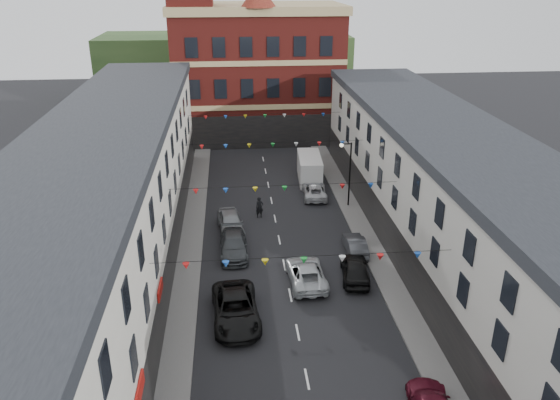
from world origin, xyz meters
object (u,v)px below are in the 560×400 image
object	(u,v)px
car_right_e	(355,245)
moving_car	(306,273)
car_right_d	(355,269)
car_left_e	(230,222)
pedestrian	(260,207)
street_lamp	(347,166)
white_van	(310,168)
car_left_c	(236,309)
car_left_d	(234,245)
car_right_f	(315,191)

from	to	relation	value
car_right_e	moving_car	world-z (taller)	moving_car
car_right_d	moving_car	xyz separation A→B (m)	(-3.43, -0.12, -0.05)
car_left_e	car_right_d	world-z (taller)	car_left_e
car_left_e	moving_car	size ratio (longest dim) A/B	0.91
car_right_e	pedestrian	xyz separation A→B (m)	(-6.79, 6.96, 0.28)
street_lamp	pedestrian	size ratio (longest dim) A/B	3.22
car_right_e	white_van	bearing A→B (deg)	-84.55
car_left_c	car_left_e	distance (m)	12.40
car_left_e	moving_car	bearing A→B (deg)	-65.56
car_left_d	car_left_e	xyz separation A→B (m)	(-0.21, 3.96, 0.07)
car_left_c	car_left_e	bearing A→B (deg)	87.44
car_right_f	car_left_d	bearing A→B (deg)	57.66
car_right_f	white_van	xyz separation A→B (m)	(0.16, 4.53, 0.62)
pedestrian	car_right_e	bearing A→B (deg)	-59.17
moving_car	white_van	world-z (taller)	white_van
moving_car	pedestrian	xyz separation A→B (m)	(-2.55, 10.85, 0.21)
white_van	car_right_d	bearing A→B (deg)	-85.01
car_left_c	car_right_f	bearing A→B (deg)	64.35
car_left_e	moving_car	xyz separation A→B (m)	(5.06, -8.41, -0.08)
car_right_e	white_van	distance (m)	15.65
car_right_f	car_left_c	bearing A→B (deg)	71.80
car_left_d	pedestrian	size ratio (longest dim) A/B	2.72
car_left_d	car_left_e	bearing A→B (deg)	91.99
moving_car	street_lamp	bearing A→B (deg)	-115.23
street_lamp	car_left_c	distance (m)	19.57
street_lamp	car_right_f	xyz separation A→B (m)	(-2.45, 2.48, -3.27)
car_left_d	car_right_e	xyz separation A→B (m)	(9.10, -0.56, -0.08)
car_right_e	car_right_f	distance (m)	11.15
car_right_d	car_right_e	size ratio (longest dim) A/B	1.15
car_right_e	pedestrian	size ratio (longest dim) A/B	2.12
car_left_c	pedestrian	xyz separation A→B (m)	(2.31, 14.84, 0.11)
white_van	car_right_e	bearing A→B (deg)	-81.71
moving_car	car_right_f	bearing A→B (deg)	-102.99
car_right_f	car_left_e	bearing A→B (deg)	43.51
car_left_e	car_right_e	bearing A→B (deg)	-32.52
moving_car	car_left_d	bearing A→B (deg)	-44.71
car_left_d	moving_car	world-z (taller)	car_left_d
car_right_e	pedestrian	world-z (taller)	pedestrian
street_lamp	car_left_d	size ratio (longest dim) A/B	1.19
street_lamp	car_right_e	xyz separation A→B (m)	(-1.05, -8.58, -3.26)
street_lamp	moving_car	bearing A→B (deg)	-113.04
car_left_d	pedestrian	bearing A→B (deg)	69.18
car_left_d	moving_car	xyz separation A→B (m)	(4.85, -4.45, -0.01)
car_right_d	car_right_f	xyz separation A→B (m)	(-0.58, 14.82, -0.14)
car_left_e	car_left_c	bearing A→B (deg)	-95.63
car_left_e	car_right_e	size ratio (longest dim) A/B	1.20
street_lamp	pedestrian	bearing A→B (deg)	-168.39
car_left_e	pedestrian	bearing A→B (deg)	37.56
car_left_e	moving_car	world-z (taller)	car_left_e
car_left_d	car_right_d	world-z (taller)	car_right_d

